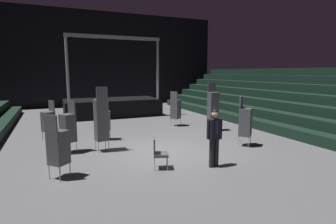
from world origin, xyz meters
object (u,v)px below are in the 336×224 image
Objects in this scene: chair_stack_front_left at (101,119)px; loose_chair_near_man at (159,152)px; chair_stack_rear_right at (245,121)px; man_with_tie at (215,135)px; chair_stack_rear_left at (48,121)px; chair_stack_mid_centre at (176,109)px; chair_stack_rear_centre at (213,107)px; chair_stack_mid_left at (105,120)px; chair_stack_front_right at (58,146)px; chair_stack_mid_right at (68,127)px; stage_riser at (112,106)px.

chair_stack_front_left is 2.53× the size of loose_chair_near_man.
chair_stack_rear_right is 4.21m from loose_chair_near_man.
man_with_tie is 7.25m from chair_stack_rear_left.
chair_stack_rear_centre reaches higher than chair_stack_mid_centre.
chair_stack_mid_left and chair_stack_rear_left have the same top height.
chair_stack_front_right is at bearing -99.64° from chair_stack_mid_left.
chair_stack_rear_centre reaches higher than chair_stack_mid_left.
chair_stack_front_left reaches higher than chair_stack_mid_right.
chair_stack_rear_centre is at bearing -126.42° from man_with_tie.
chair_stack_mid_centre is 2.21m from chair_stack_rear_centre.
chair_stack_front_left is 1.27× the size of chair_stack_mid_right.
chair_stack_mid_left is 0.87× the size of chair_stack_rear_right.
chair_stack_mid_right reaches higher than chair_stack_mid_left.
man_with_tie is 6.49m from chair_stack_mid_centre.
chair_stack_rear_right reaches higher than loose_chair_near_man.
chair_stack_front_left is 1.27× the size of chair_stack_mid_centre.
stage_riser is 6.45× the size of loose_chair_near_man.
chair_stack_front_right is 4.25m from chair_stack_mid_left.
chair_stack_mid_centre is at bearing -52.18° from chair_stack_rear_centre.
chair_stack_front_left reaches higher than chair_stack_mid_centre.
chair_stack_front_left is 1.40× the size of chair_stack_mid_left.
chair_stack_mid_centre reaches higher than chair_stack_mid_left.
man_with_tie reaches higher than loose_chair_near_man.
chair_stack_rear_right is (6.84, 0.59, 0.08)m from chair_stack_front_right.
chair_stack_front_right is at bearing 31.69° from chair_stack_rear_centre.
chair_stack_front_left reaches higher than chair_stack_front_right.
chair_stack_front_left is 1.20m from chair_stack_mid_right.
man_with_tie is 1.05× the size of chair_stack_mid_left.
chair_stack_mid_right is at bearing -96.56° from chair_stack_mid_centre.
man_with_tie is at bearing 92.15° from loose_chair_near_man.
stage_riser is 8.45m from chair_stack_mid_right.
stage_riser is 2.55× the size of chair_stack_front_left.
stage_riser reaches higher than chair_stack_mid_right.
stage_riser is 3.24× the size of chair_stack_mid_centre.
chair_stack_mid_right is 6.35m from chair_stack_mid_centre.
chair_stack_mid_centre reaches higher than chair_stack_front_right.
chair_stack_front_right is at bearing -133.14° from chair_stack_front_left.
chair_stack_mid_left is at bearing -104.73° from stage_riser.
chair_stack_rear_right reaches higher than chair_stack_rear_left.
chair_stack_mid_centre reaches higher than chair_stack_rear_left.
chair_stack_mid_centre is 1.99× the size of loose_chair_near_man.
man_with_tie is 1.89× the size of loose_chair_near_man.
chair_stack_mid_right reaches higher than loose_chair_near_man.
chair_stack_mid_left is 2.05m from chair_stack_mid_right.
chair_stack_mid_left is 0.72× the size of chair_stack_rear_centre.
chair_stack_rear_left is (-0.66, 2.17, -0.08)m from chair_stack_mid_right.
chair_stack_mid_left is at bearing -79.23° from chair_stack_mid_right.
chair_stack_rear_centre reaches higher than man_with_tie.
stage_riser is at bearing -56.24° from chair_stack_rear_centre.
chair_stack_mid_right is at bearing 14.64° from chair_stack_rear_centre.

